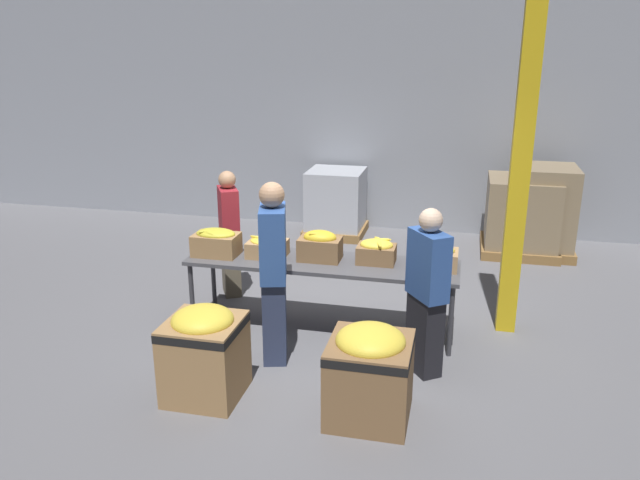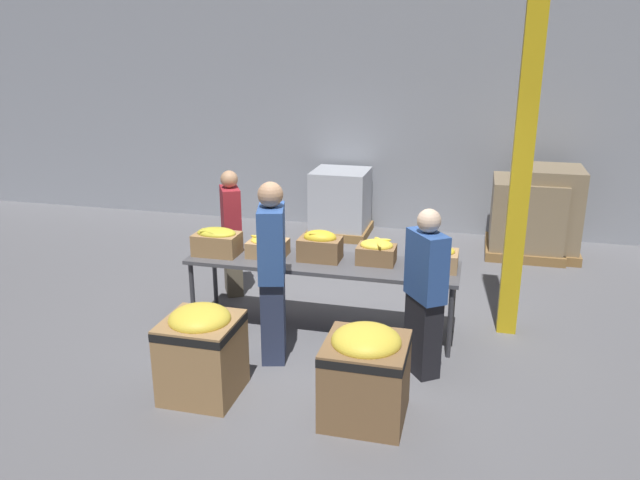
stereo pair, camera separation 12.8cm
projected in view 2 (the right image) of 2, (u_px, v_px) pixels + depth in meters
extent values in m
plane|color=slate|center=(322.00, 329.00, 6.66)|extent=(30.00, 30.00, 0.00)
cube|color=#9399A3|center=(384.00, 104.00, 9.71)|extent=(16.00, 0.08, 4.00)
cube|color=#4C4C51|center=(322.00, 263.00, 6.43)|extent=(2.80, 0.71, 0.04)
cylinder|color=#38383D|center=(193.00, 296.00, 6.59)|extent=(0.05, 0.05, 0.73)
cylinder|color=#38383D|center=(450.00, 323.00, 5.96)|extent=(0.05, 0.05, 0.73)
cylinder|color=#38383D|center=(215.00, 276.00, 7.13)|extent=(0.05, 0.05, 0.73)
cylinder|color=#38383D|center=(453.00, 299.00, 6.50)|extent=(0.05, 0.05, 0.73)
cube|color=#A37A4C|center=(217.00, 244.00, 6.60)|extent=(0.47, 0.32, 0.23)
ellipsoid|color=gold|center=(217.00, 233.00, 6.56)|extent=(0.42, 0.28, 0.11)
ellipsoid|color=gold|center=(209.00, 230.00, 6.52)|extent=(0.19, 0.17, 0.05)
ellipsoid|color=gold|center=(212.00, 229.00, 6.58)|extent=(0.21, 0.07, 0.05)
ellipsoid|color=gold|center=(209.00, 233.00, 6.48)|extent=(0.17, 0.11, 0.06)
cube|color=tan|center=(268.00, 248.00, 6.55)|extent=(0.40, 0.32, 0.17)
ellipsoid|color=yellow|center=(268.00, 240.00, 6.53)|extent=(0.36, 0.29, 0.07)
ellipsoid|color=yellow|center=(273.00, 240.00, 6.47)|extent=(0.14, 0.13, 0.05)
ellipsoid|color=yellow|center=(258.00, 237.00, 6.53)|extent=(0.20, 0.11, 0.04)
cube|color=olive|center=(320.00, 249.00, 6.43)|extent=(0.43, 0.29, 0.23)
ellipsoid|color=gold|center=(320.00, 237.00, 6.39)|extent=(0.34, 0.24, 0.14)
ellipsoid|color=gold|center=(316.00, 234.00, 6.32)|extent=(0.15, 0.07, 0.04)
ellipsoid|color=gold|center=(315.00, 236.00, 6.35)|extent=(0.18, 0.11, 0.04)
cube|color=olive|center=(376.00, 254.00, 6.34)|extent=(0.39, 0.28, 0.18)
ellipsoid|color=yellow|center=(377.00, 245.00, 6.31)|extent=(0.34, 0.26, 0.11)
ellipsoid|color=yellow|center=(379.00, 240.00, 6.34)|extent=(0.14, 0.15, 0.04)
ellipsoid|color=yellow|center=(388.00, 244.00, 6.29)|extent=(0.09, 0.15, 0.04)
ellipsoid|color=yellow|center=(384.00, 240.00, 6.32)|extent=(0.15, 0.07, 0.04)
ellipsoid|color=yellow|center=(379.00, 244.00, 6.21)|extent=(0.10, 0.18, 0.04)
cube|color=tan|center=(436.00, 260.00, 6.18)|extent=(0.42, 0.33, 0.18)
ellipsoid|color=yellow|center=(437.00, 251.00, 6.15)|extent=(0.35, 0.28, 0.10)
ellipsoid|color=yellow|center=(440.00, 249.00, 6.07)|extent=(0.16, 0.13, 0.05)
ellipsoid|color=yellow|center=(428.00, 244.00, 6.22)|extent=(0.15, 0.15, 0.04)
ellipsoid|color=yellow|center=(444.00, 250.00, 6.09)|extent=(0.17, 0.17, 0.05)
ellipsoid|color=yellow|center=(445.00, 247.00, 6.16)|extent=(0.14, 0.17, 0.04)
cube|color=#6B604C|center=(233.00, 265.00, 7.52)|extent=(0.33, 0.39, 0.72)
cube|color=maroon|center=(231.00, 212.00, 7.32)|extent=(0.37, 0.45, 0.59)
sphere|color=tan|center=(229.00, 179.00, 7.20)|extent=(0.20, 0.20, 0.20)
cube|color=#2D3856|center=(273.00, 318.00, 5.95)|extent=(0.31, 0.44, 0.82)
cube|color=#2D5199|center=(272.00, 243.00, 5.72)|extent=(0.35, 0.51, 0.68)
sphere|color=tan|center=(270.00, 195.00, 5.58)|extent=(0.23, 0.23, 0.23)
cube|color=black|center=(423.00, 335.00, 5.68)|extent=(0.36, 0.40, 0.74)
cube|color=#2D5199|center=(427.00, 266.00, 5.48)|extent=(0.41, 0.46, 0.61)
sphere|color=beige|center=(429.00, 221.00, 5.35)|extent=(0.21, 0.21, 0.21)
cube|color=#A37A4C|center=(202.00, 357.00, 5.33)|extent=(0.62, 0.62, 0.70)
cube|color=black|center=(200.00, 326.00, 5.24)|extent=(0.62, 0.62, 0.07)
ellipsoid|color=yellow|center=(200.00, 319.00, 5.22)|extent=(0.52, 0.52, 0.22)
cube|color=olive|center=(365.00, 380.00, 5.00)|extent=(0.65, 0.65, 0.67)
cube|color=black|center=(366.00, 349.00, 4.91)|extent=(0.66, 0.66, 0.07)
ellipsoid|color=yellow|center=(366.00, 341.00, 4.89)|extent=(0.56, 0.56, 0.23)
cube|color=gold|center=(524.00, 142.00, 6.03)|extent=(0.19, 0.19, 4.00)
cube|color=olive|center=(523.00, 249.00, 9.02)|extent=(1.06, 1.06, 0.13)
cube|color=#897556|center=(527.00, 212.00, 8.85)|extent=(0.98, 0.98, 0.96)
cube|color=olive|center=(542.00, 250.00, 8.98)|extent=(0.96, 0.96, 0.13)
cube|color=#897556|center=(547.00, 207.00, 8.78)|extent=(0.88, 0.88, 1.14)
cube|color=olive|center=(340.00, 230.00, 9.90)|extent=(0.92, 0.92, 0.13)
cube|color=#B2B7C1|center=(341.00, 199.00, 9.75)|extent=(0.85, 0.85, 0.90)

